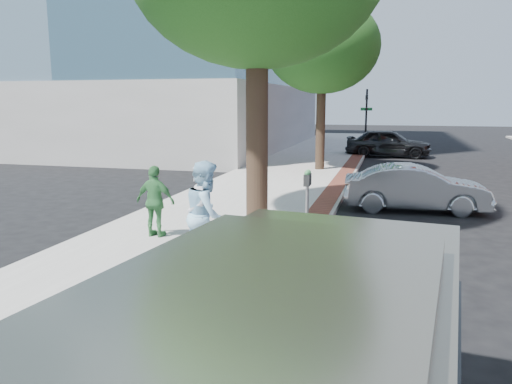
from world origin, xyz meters
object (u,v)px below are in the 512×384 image
(person_gray, at_px, (200,216))
(parking_meter, at_px, (307,190))
(person_green, at_px, (155,201))
(bg_car, at_px, (388,143))
(sedan_silver, at_px, (416,188))
(person_officer, at_px, (207,215))

(person_gray, bearing_deg, parking_meter, 118.76)
(person_green, height_order, bg_car, person_green)
(person_gray, xyz_separation_m, person_green, (-1.66, 1.61, -0.14))
(bg_car, bearing_deg, person_gray, 174.54)
(bg_car, bearing_deg, parking_meter, 178.16)
(parking_meter, relative_size, person_green, 0.96)
(parking_meter, relative_size, sedan_silver, 0.38)
(sedan_silver, xyz_separation_m, bg_car, (-0.89, 14.35, 0.14))
(parking_meter, distance_m, bg_car, 18.64)
(person_green, relative_size, sedan_silver, 0.39)
(person_gray, xyz_separation_m, sedan_silver, (3.86, 6.46, -0.41))
(parking_meter, xyz_separation_m, person_officer, (-1.39, -2.24, -0.12))
(person_gray, distance_m, sedan_silver, 7.54)
(person_gray, relative_size, person_officer, 0.97)
(bg_car, bearing_deg, person_officer, 174.87)
(person_green, bearing_deg, parking_meter, -163.71)
(sedan_silver, distance_m, bg_car, 14.38)
(person_officer, distance_m, bg_car, 21.01)
(sedan_silver, bearing_deg, person_officer, 145.98)
(parking_meter, xyz_separation_m, person_green, (-3.17, -0.63, -0.29))
(person_green, xyz_separation_m, bg_car, (4.63, 19.20, -0.14))
(parking_meter, relative_size, person_gray, 0.81)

